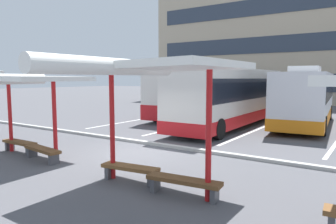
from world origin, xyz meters
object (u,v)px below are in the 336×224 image
bench_1 (20,144)px  bench_3 (130,170)px  coach_bus_1 (232,97)px  coach_bus_0 (194,93)px  bench_2 (42,151)px  coach_bus_2 (306,98)px  waiting_shelter_2 (148,70)px  bench_4 (184,183)px  waiting_shelter_1 (22,80)px

bench_1 → bench_3: 5.80m
bench_1 → coach_bus_1: bearing=70.0°
coach_bus_0 → bench_3: size_ratio=6.16×
bench_2 → coach_bus_2: bearing=67.4°
bench_1 → coach_bus_0: bearing=90.3°
bench_1 → waiting_shelter_2: waiting_shelter_2 is taller
waiting_shelter_2 → coach_bus_1: bearing=102.8°
coach_bus_2 → bench_4: 14.25m
bench_1 → waiting_shelter_2: size_ratio=0.33×
waiting_shelter_2 → bench_4: waiting_shelter_2 is taller
waiting_shelter_1 → coach_bus_2: bearing=64.4°
waiting_shelter_2 → bench_3: 2.88m
bench_2 → bench_3: same height
bench_4 → coach_bus_1: bearing=107.2°
bench_3 → bench_4: (1.80, -0.12, 0.00)m
coach_bus_0 → coach_bus_1: size_ratio=0.87×
coach_bus_0 → bench_2: bearing=-82.5°
coach_bus_0 → bench_1: 13.88m
bench_2 → bench_4: 5.80m
coach_bus_1 → coach_bus_0: bearing=146.8°
waiting_shelter_2 → bench_4: bearing=12.3°
coach_bus_2 → coach_bus_1: bearing=-143.2°
coach_bus_2 → bench_4: (-0.06, -14.19, -1.30)m
coach_bus_0 → waiting_shelter_1: (0.96, -14.13, 1.04)m
coach_bus_1 → waiting_shelter_2: coach_bus_1 is taller
coach_bus_0 → bench_3: 15.29m
coach_bus_1 → coach_bus_2: size_ratio=1.16×
waiting_shelter_1 → bench_2: 2.60m
coach_bus_1 → bench_2: size_ratio=6.60×
waiting_shelter_1 → bench_4: bearing=-0.5°
coach_bus_1 → waiting_shelter_2: bearing=-77.2°
coach_bus_0 → waiting_shelter_2: coach_bus_0 is taller
coach_bus_0 → coach_bus_1: (4.11, -2.69, 0.03)m
coach_bus_0 → coach_bus_1: 4.92m
coach_bus_0 → bench_3: bearing=-67.4°
coach_bus_0 → waiting_shelter_2: size_ratio=2.06×
bench_4 → waiting_shelter_1: bearing=179.5°
coach_bus_1 → waiting_shelter_2: size_ratio=2.37×
coach_bus_2 → bench_4: coach_bus_2 is taller
waiting_shelter_1 → coach_bus_1: bearing=74.6°
coach_bus_1 → bench_2: bearing=-101.2°
coach_bus_0 → waiting_shelter_2: bearing=-64.8°
bench_2 → waiting_shelter_1: bearing=-175.2°
bench_1 → bench_4: size_ratio=0.88×
coach_bus_0 → coach_bus_2: size_ratio=1.01×
bench_2 → bench_4: (5.80, -0.13, 0.00)m
coach_bus_2 → waiting_shelter_2: bearing=-93.8°
waiting_shelter_1 → bench_1: waiting_shelter_1 is taller
waiting_shelter_2 → bench_4: size_ratio=2.69×
coach_bus_2 → bench_1: 15.85m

